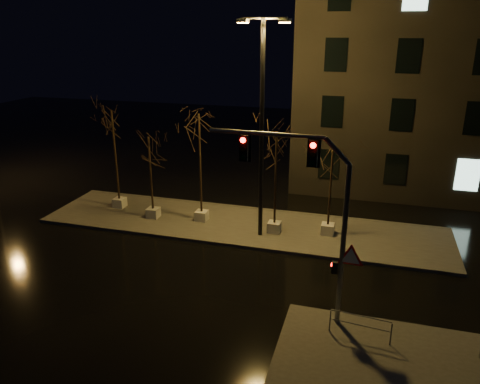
% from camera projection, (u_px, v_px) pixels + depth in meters
% --- Properties ---
extents(ground, '(90.00, 90.00, 0.00)m').
position_uv_depth(ground, '(203.00, 280.00, 20.21)').
color(ground, black).
rests_on(ground, ground).
extents(median, '(22.00, 5.00, 0.15)m').
position_uv_depth(median, '(241.00, 225.00, 25.62)').
color(median, '#43403B').
rests_on(median, ground).
extents(sidewalk_corner, '(7.00, 5.00, 0.15)m').
position_uv_depth(sidewalk_corner, '(384.00, 365.00, 15.06)').
color(sidewalk_corner, '#43403B').
rests_on(sidewalk_corner, ground).
extents(tree_0, '(1.80, 1.80, 5.95)m').
position_uv_depth(tree_0, '(113.00, 133.00, 26.50)').
color(tree_0, beige).
rests_on(tree_0, median).
extents(tree_1, '(1.80, 1.80, 4.76)m').
position_uv_depth(tree_1, '(149.00, 156.00, 25.28)').
color(tree_1, beige).
rests_on(tree_1, median).
extents(tree_2, '(1.80, 1.80, 6.11)m').
position_uv_depth(tree_2, '(199.00, 139.00, 24.53)').
color(tree_2, beige).
rests_on(tree_2, median).
extents(tree_3, '(1.80, 1.80, 5.52)m').
position_uv_depth(tree_3, '(276.00, 155.00, 23.21)').
color(tree_3, beige).
rests_on(tree_3, median).
extents(tree_4, '(1.80, 1.80, 4.58)m').
position_uv_depth(tree_4, '(332.00, 170.00, 23.21)').
color(tree_4, beige).
rests_on(tree_4, median).
extents(traffic_signal_mast, '(5.64, 0.30, 6.88)m').
position_uv_depth(traffic_signal_mast, '(313.00, 203.00, 15.94)').
color(traffic_signal_mast, slate).
rests_on(traffic_signal_mast, sidewalk_corner).
extents(streetlight_main, '(2.64, 0.91, 10.62)m').
position_uv_depth(streetlight_main, '(262.00, 117.00, 22.25)').
color(streetlight_main, black).
rests_on(streetlight_main, median).
extents(guard_rail_a, '(2.10, 0.26, 0.91)m').
position_uv_depth(guard_rail_a, '(360.00, 323.00, 16.05)').
color(guard_rail_a, slate).
rests_on(guard_rail_a, sidewalk_corner).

